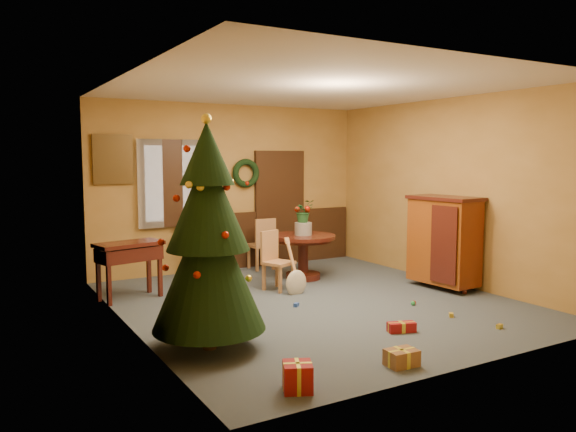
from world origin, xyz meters
TOP-DOWN VIEW (x-y plane):
  - room_envelope at (0.21, 2.70)m, footprint 5.50×5.50m
  - dining_table at (0.64, 1.36)m, footprint 1.05×1.05m
  - urn at (0.64, 1.36)m, footprint 0.28×0.28m
  - centerpiece_plant at (0.64, 1.36)m, footprint 0.33×0.29m
  - chair_near at (-0.11, 0.94)m, footprint 0.50×0.50m
  - chair_far at (0.42, 2.36)m, footprint 0.40×0.40m
  - guitar at (0.01, 0.53)m, footprint 0.47×0.59m
  - plant_stand at (-0.84, 2.25)m, footprint 0.33×0.33m
  - stand_plant at (-0.84, 2.25)m, footprint 0.26×0.23m
  - christmas_tree at (-1.96, -1.03)m, footprint 1.17×1.17m
  - writing_desk at (-2.15, 1.45)m, footprint 0.98×0.64m
  - sideboard at (2.15, -0.25)m, footprint 0.66×1.13m
  - gift_a at (-0.56, -2.40)m, footprint 0.31×0.23m
  - gift_b at (-1.72, -2.40)m, footprint 0.32×0.32m
  - gift_c at (-2.15, -0.69)m, footprint 0.29×0.27m
  - gift_d at (0.14, -1.60)m, footprint 0.34×0.22m
  - toy_a at (-0.34, -0.07)m, footprint 0.09×0.09m
  - toy_b at (1.05, -0.80)m, footprint 0.06×0.06m
  - toy_c at (1.08, -1.46)m, footprint 0.09×0.09m
  - toy_d at (1.08, -0.79)m, footprint 0.06×0.06m
  - toy_e at (1.21, -2.08)m, footprint 0.09×0.07m

SIDE VIEW (x-z plane):
  - toy_a at x=-0.34m, z-range 0.00..0.05m
  - toy_c at x=1.08m, z-range 0.00..0.05m
  - toy_e at x=1.21m, z-range 0.00..0.05m
  - toy_b at x=1.05m, z-range 0.00..0.06m
  - toy_d at x=1.08m, z-range 0.00..0.06m
  - gift_d at x=0.14m, z-range 0.00..0.11m
  - gift_c at x=-2.15m, z-range 0.00..0.13m
  - gift_a at x=-0.56m, z-range 0.00..0.16m
  - gift_b at x=-1.72m, z-range 0.00..0.25m
  - guitar at x=0.01m, z-range 0.01..0.79m
  - chair_near at x=-0.11m, z-range 0.03..0.92m
  - chair_far at x=0.42m, z-range 0.03..0.95m
  - dining_table at x=0.64m, z-range 0.14..0.87m
  - plant_stand at x=-0.84m, z-range 0.10..0.95m
  - writing_desk at x=-2.15m, z-range 0.20..1.01m
  - sideboard at x=2.15m, z-range 0.05..1.45m
  - urn at x=0.64m, z-range 0.72..0.93m
  - stand_plant at x=-0.84m, z-range 0.85..1.26m
  - centerpiece_plant at x=0.64m, z-range 0.93..1.30m
  - room_envelope at x=0.21m, z-range -1.63..3.87m
  - christmas_tree at x=-1.96m, z-range -0.06..2.36m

